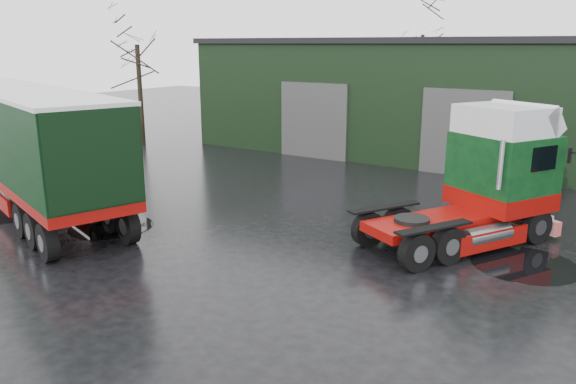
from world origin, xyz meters
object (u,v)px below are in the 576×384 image
object	(u,v)px
tree_left	(139,74)
tree_back_a	(421,61)
trailer_left	(27,149)
hero_tractor	(457,178)
warehouse	(497,98)

from	to	relation	value
tree_left	tree_back_a	distance (m)	21.10
trailer_left	tree_back_a	size ratio (longest dim) A/B	1.52
tree_left	hero_tractor	bearing A→B (deg)	-19.23
tree_left	trailer_left	bearing A→B (deg)	-60.19
warehouse	tree_left	xyz separation A→B (m)	(-19.00, -8.00, 1.09)
hero_tractor	tree_left	xyz separation A→B (m)	(-21.50, 7.50, 2.14)
hero_tractor	trailer_left	size ratio (longest dim) A/B	0.47
trailer_left	warehouse	bearing A→B (deg)	-12.64
hero_tractor	trailer_left	world-z (taller)	trailer_left
trailer_left	tree_back_a	bearing A→B (deg)	10.76
trailer_left	tree_left	bearing A→B (deg)	48.40
hero_tractor	tree_left	size ratio (longest dim) A/B	0.80
hero_tractor	tree_left	world-z (taller)	tree_left
warehouse	tree_back_a	distance (m)	12.90
warehouse	hero_tractor	xyz separation A→B (m)	(2.50, -15.50, -1.04)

